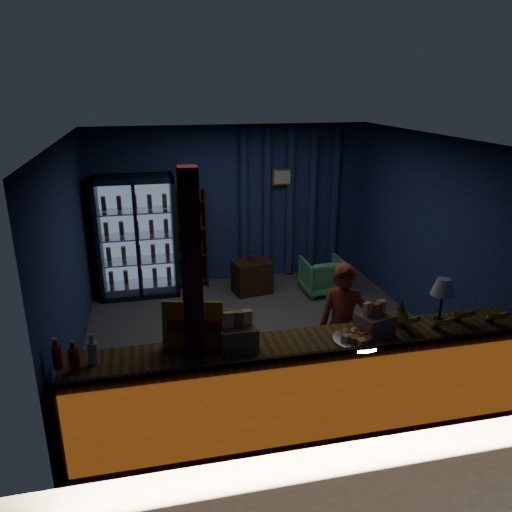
{
  "coord_description": "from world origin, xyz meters",
  "views": [
    {
      "loc": [
        -1.38,
        -5.79,
        3.2
      ],
      "look_at": [
        -0.12,
        -0.2,
        1.22
      ],
      "focal_mm": 35.0,
      "sensor_mm": 36.0,
      "label": 1
    }
  ],
  "objects_px": {
    "pastry_tray": "(357,338)",
    "table_lamp": "(443,289)",
    "shopkeeper": "(342,328)",
    "green_chair": "(322,275)"
  },
  "relations": [
    {
      "from": "pastry_tray",
      "to": "table_lamp",
      "type": "height_order",
      "value": "table_lamp"
    },
    {
      "from": "pastry_tray",
      "to": "shopkeeper",
      "type": "bearing_deg",
      "value": 77.96
    },
    {
      "from": "table_lamp",
      "to": "green_chair",
      "type": "bearing_deg",
      "value": 91.59
    },
    {
      "from": "table_lamp",
      "to": "shopkeeper",
      "type": "bearing_deg",
      "value": 146.8
    },
    {
      "from": "shopkeeper",
      "to": "green_chair",
      "type": "height_order",
      "value": "shopkeeper"
    },
    {
      "from": "pastry_tray",
      "to": "table_lamp",
      "type": "relative_size",
      "value": 0.99
    },
    {
      "from": "pastry_tray",
      "to": "green_chair",
      "type": "bearing_deg",
      "value": 75.12
    },
    {
      "from": "green_chair",
      "to": "table_lamp",
      "type": "height_order",
      "value": "table_lamp"
    },
    {
      "from": "pastry_tray",
      "to": "table_lamp",
      "type": "bearing_deg",
      "value": 10.4
    },
    {
      "from": "green_chair",
      "to": "table_lamp",
      "type": "xyz_separation_m",
      "value": [
        0.09,
        -3.07,
        1.02
      ]
    }
  ]
}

